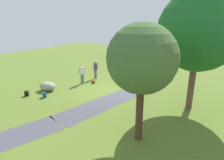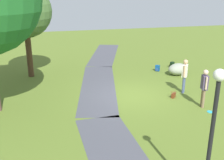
{
  "view_description": "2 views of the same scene",
  "coord_description": "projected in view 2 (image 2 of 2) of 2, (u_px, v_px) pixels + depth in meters",
  "views": [
    {
      "loc": [
        12.32,
        8.33,
        5.67
      ],
      "look_at": [
        1.38,
        1.44,
        1.5
      ],
      "focal_mm": 30.7,
      "sensor_mm": 36.0,
      "label": 1
    },
    {
      "loc": [
        -12.06,
        4.26,
        5.18
      ],
      "look_at": [
        0.33,
        0.98,
        0.83
      ],
      "focal_mm": 42.7,
      "sensor_mm": 36.0,
      "label": 2
    }
  ],
  "objects": [
    {
      "name": "woman_with_handbag",
      "position": [
        185.0,
        74.0,
        13.83
      ],
      "size": [
        0.43,
        0.41,
        1.8
      ],
      "color": "#475579",
      "rests_on": "ground"
    },
    {
      "name": "young_tree_near_path",
      "position": [
        25.0,
        12.0,
        15.57
      ],
      "size": [
        3.14,
        3.14,
        5.58
      ],
      "color": "#462F1E",
      "rests_on": "ground"
    },
    {
      "name": "handbag_on_grass",
      "position": [
        173.0,
        95.0,
        13.45
      ],
      "size": [
        0.38,
        0.38,
        0.31
      ],
      "color": "brown",
      "rests_on": "ground"
    },
    {
      "name": "ground_plane",
      "position": [
        132.0,
        96.0,
        13.73
      ],
      "size": [
        48.0,
        48.0,
        0.0
      ],
      "primitive_type": "plane",
      "color": "#556B26"
    },
    {
      "name": "lamp_post",
      "position": [
        213.0,
        127.0,
        6.07
      ],
      "size": [
        0.28,
        0.28,
        3.59
      ],
      "color": "black",
      "rests_on": "ground"
    },
    {
      "name": "man_near_boulder",
      "position": [
        204.0,
        86.0,
        12.09
      ],
      "size": [
        0.51,
        0.33,
        1.81
      ],
      "color": "#7F664A",
      "rests_on": "ground"
    },
    {
      "name": "footpath_segment_far",
      "position": [
        105.0,
        54.0,
        22.7
      ],
      "size": [
        8.17,
        4.44,
        0.01
      ],
      "color": "#45464E",
      "rests_on": "ground"
    },
    {
      "name": "frisbee_on_grass",
      "position": [
        210.0,
        112.0,
        11.89
      ],
      "size": [
        0.25,
        0.25,
        0.02
      ],
      "color": "#28A5CD",
      "rests_on": "ground"
    },
    {
      "name": "backpack_by_boulder",
      "position": [
        157.0,
        68.0,
        17.86
      ],
      "size": [
        0.35,
        0.35,
        0.4
      ],
      "color": "navy",
      "rests_on": "ground"
    },
    {
      "name": "spare_backpack_on_lawn",
      "position": [
        172.0,
        65.0,
        18.69
      ],
      "size": [
        0.35,
        0.34,
        0.4
      ],
      "color": "black",
      "rests_on": "ground"
    },
    {
      "name": "footpath_segment_mid",
      "position": [
        98.0,
        86.0,
        15.14
      ],
      "size": [
        8.22,
        3.58,
        0.01
      ],
      "color": "#45464E",
      "rests_on": "ground"
    },
    {
      "name": "lawn_boulder",
      "position": [
        178.0,
        69.0,
        17.03
      ],
      "size": [
        1.29,
        1.56,
        0.74
      ],
      "color": "gray",
      "rests_on": "ground"
    }
  ]
}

